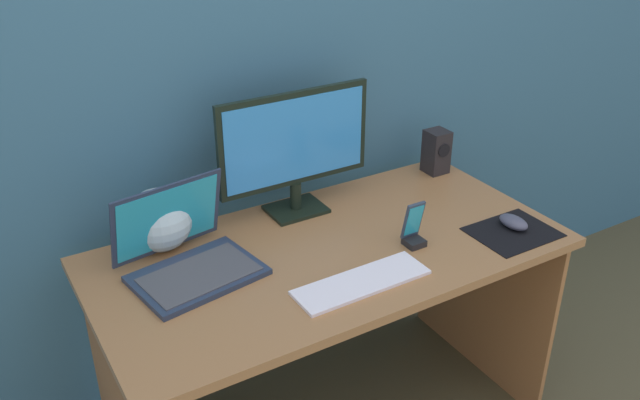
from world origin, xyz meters
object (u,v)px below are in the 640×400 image
speaker_right (436,152)px  keyboard_external (362,282)px  phone_in_dock (414,230)px  fishbowl (159,220)px  laptop (187,256)px  mouse (513,222)px  monitor (295,147)px

speaker_right → keyboard_external: bearing=-143.9°
speaker_right → phone_in_dock: 0.53m
phone_in_dock → speaker_right: bearing=43.6°
fishbowl → laptop: bearing=-82.8°
fishbowl → mouse: size_ratio=1.88×
fishbowl → keyboard_external: bearing=-49.3°
mouse → laptop: bearing=159.6°
mouse → phone_in_dock: size_ratio=0.72×
speaker_right → keyboard_external: size_ratio=0.41×
monitor → mouse: bearing=-40.2°
mouse → phone_in_dock: 0.33m
speaker_right → laptop: laptop is taller
monitor → laptop: monitor is taller
mouse → phone_in_dock: bearing=162.4°
laptop → fishbowl: (-0.02, 0.16, 0.04)m
mouse → monitor: bearing=136.4°
fishbowl → keyboard_external: size_ratio=0.49×
fishbowl → mouse: 1.06m
laptop → keyboard_external: (0.37, -0.30, -0.04)m
keyboard_external → fishbowl: bearing=130.2°
laptop → fishbowl: size_ratio=2.00×
speaker_right → phone_in_dock: (-0.38, -0.36, -0.03)m
keyboard_external → phone_in_dock: phone_in_dock is taller
keyboard_external → mouse: mouse is taller
monitor → mouse: monitor is taller
speaker_right → fishbowl: bearing=179.8°
monitor → phone_in_dock: 0.44m
keyboard_external → phone_in_dock: size_ratio=2.76×
keyboard_external → laptop: bearing=140.9°
monitor → speaker_right: 0.59m
laptop → fishbowl: bearing=97.2°
mouse → phone_in_dock: phone_in_dock is taller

